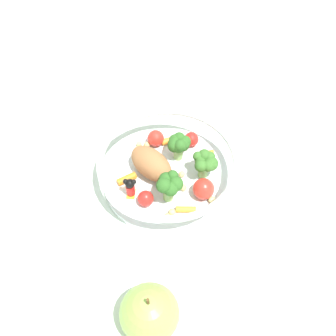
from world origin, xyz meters
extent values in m
plane|color=silver|center=(0.00, 0.00, 0.00)|extent=(2.40, 2.40, 0.00)
cylinder|color=white|center=(0.01, -0.01, 0.01)|extent=(0.21, 0.21, 0.01)
torus|color=white|center=(0.01, -0.01, 0.05)|extent=(0.22, 0.22, 0.01)
ellipsoid|color=#9E663D|center=(-0.02, -0.01, 0.03)|extent=(0.09, 0.08, 0.05)
cylinder|color=#7FAD5B|center=(0.02, -0.06, 0.03)|extent=(0.02, 0.02, 0.03)
sphere|color=#2D6023|center=(0.03, -0.06, 0.05)|extent=(0.02, 0.02, 0.02)
sphere|color=#2D6023|center=(0.03, -0.05, 0.06)|extent=(0.02, 0.02, 0.02)
sphere|color=#2D6023|center=(0.02, -0.05, 0.05)|extent=(0.02, 0.02, 0.02)
sphere|color=#2D6023|center=(0.01, -0.06, 0.05)|extent=(0.02, 0.02, 0.02)
sphere|color=#2D6023|center=(0.02, -0.07, 0.06)|extent=(0.02, 0.02, 0.02)
sphere|color=#2D6023|center=(0.03, -0.07, 0.05)|extent=(0.02, 0.02, 0.02)
cylinder|color=#7FAD5B|center=(0.07, 0.00, 0.02)|extent=(0.02, 0.02, 0.02)
sphere|color=#386B28|center=(0.08, 0.00, 0.04)|extent=(0.02, 0.02, 0.02)
sphere|color=#386B28|center=(0.07, 0.01, 0.05)|extent=(0.02, 0.02, 0.02)
sphere|color=#386B28|center=(0.06, 0.01, 0.05)|extent=(0.02, 0.02, 0.02)
sphere|color=#386B28|center=(0.05, 0.01, 0.05)|extent=(0.02, 0.02, 0.02)
sphere|color=#386B28|center=(0.06, 0.00, 0.04)|extent=(0.02, 0.02, 0.02)
sphere|color=#386B28|center=(0.06, -0.01, 0.05)|extent=(0.02, 0.02, 0.02)
sphere|color=#386B28|center=(0.07, -0.01, 0.05)|extent=(0.02, 0.02, 0.02)
cylinder|color=#8EB766|center=(0.02, 0.03, 0.02)|extent=(0.01, 0.01, 0.02)
sphere|color=#2D6023|center=(0.03, 0.03, 0.04)|extent=(0.02, 0.02, 0.02)
sphere|color=#2D6023|center=(0.03, 0.04, 0.04)|extent=(0.02, 0.02, 0.02)
sphere|color=#2D6023|center=(0.02, 0.04, 0.05)|extent=(0.02, 0.02, 0.02)
sphere|color=#2D6023|center=(0.01, 0.03, 0.04)|extent=(0.02, 0.02, 0.02)
sphere|color=#2D6023|center=(0.01, 0.03, 0.04)|extent=(0.02, 0.02, 0.02)
sphere|color=#2D6023|center=(0.01, 0.02, 0.04)|extent=(0.02, 0.02, 0.02)
sphere|color=#2D6023|center=(0.02, 0.02, 0.05)|extent=(0.02, 0.02, 0.02)
sphere|color=#2D6023|center=(0.02, 0.02, 0.05)|extent=(0.02, 0.02, 0.02)
cube|color=yellow|center=(-0.04, -0.06, 0.01)|extent=(0.02, 0.02, 0.00)
cylinder|color=red|center=(-0.04, -0.06, 0.02)|extent=(0.02, 0.02, 0.02)
sphere|color=black|center=(-0.04, -0.06, 0.04)|extent=(0.01, 0.01, 0.01)
sphere|color=black|center=(-0.04, -0.06, 0.04)|extent=(0.01, 0.01, 0.01)
sphere|color=black|center=(-0.03, -0.06, 0.04)|extent=(0.01, 0.01, 0.01)
cylinder|color=orange|center=(0.05, -0.07, 0.02)|extent=(0.03, 0.02, 0.01)
cylinder|color=orange|center=(-0.05, -0.04, 0.02)|extent=(0.03, 0.03, 0.01)
cylinder|color=orange|center=(0.06, 0.04, 0.02)|extent=(0.03, 0.02, 0.01)
cylinder|color=orange|center=(0.00, 0.06, 0.02)|extent=(0.03, 0.03, 0.01)
sphere|color=red|center=(0.07, -0.04, 0.03)|extent=(0.03, 0.03, 0.03)
sphere|color=red|center=(-0.01, -0.07, 0.02)|extent=(0.03, 0.03, 0.03)
sphere|color=red|center=(0.04, 0.06, 0.02)|extent=(0.03, 0.03, 0.03)
sphere|color=red|center=(-0.02, 0.05, 0.02)|extent=(0.03, 0.03, 0.03)
sphere|color=#D1B775|center=(0.09, -0.05, 0.02)|extent=(0.01, 0.01, 0.01)
sphere|color=tan|center=(-0.05, 0.04, 0.02)|extent=(0.01, 0.01, 0.01)
sphere|color=#D1B775|center=(-0.04, 0.01, 0.02)|extent=(0.01, 0.01, 0.01)
sphere|color=#D1B775|center=(0.04, -0.04, 0.02)|extent=(0.01, 0.01, 0.01)
sphere|color=#D1B775|center=(-0.05, 0.03, 0.02)|extent=(0.01, 0.01, 0.01)
sphere|color=tan|center=(-0.04, 0.04, 0.02)|extent=(0.01, 0.01, 0.01)
sphere|color=#D1B775|center=(0.03, -0.09, 0.02)|extent=(0.01, 0.01, 0.01)
sphere|color=#D1B775|center=(0.03, -0.01, 0.02)|extent=(0.01, 0.01, 0.01)
sphere|color=#D1B775|center=(0.03, -0.08, 0.02)|extent=(0.01, 0.01, 0.01)
sphere|color=#8CB74C|center=(0.04, -0.24, 0.04)|extent=(0.07, 0.07, 0.07)
cylinder|color=brown|center=(0.04, -0.24, 0.08)|extent=(0.00, 0.00, 0.01)
camera|label=1|loc=(0.10, -0.39, 0.53)|focal=42.38mm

